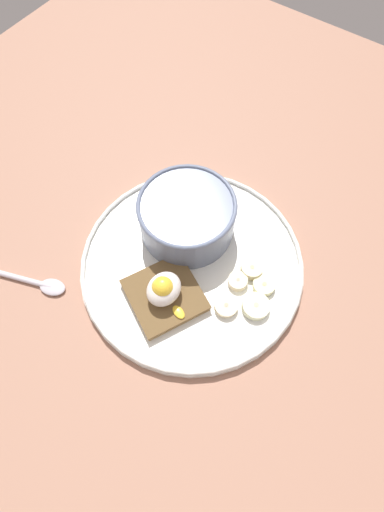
# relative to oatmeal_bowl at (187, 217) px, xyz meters

# --- Properties ---
(ground_plane) EXTENTS (1.20, 1.20, 0.02)m
(ground_plane) POSITION_rel_oatmeal_bowl_xyz_m (-0.04, -0.04, -0.05)
(ground_plane) COLOR #A3735C
(ground_plane) RESTS_ON ground
(plate) EXTENTS (0.31, 0.31, 0.02)m
(plate) POSITION_rel_oatmeal_bowl_xyz_m (-0.04, -0.04, -0.03)
(plate) COLOR white
(plate) RESTS_ON ground_plane
(oatmeal_bowl) EXTENTS (0.13, 0.13, 0.06)m
(oatmeal_bowl) POSITION_rel_oatmeal_bowl_xyz_m (0.00, 0.00, 0.00)
(oatmeal_bowl) COLOR slate
(oatmeal_bowl) RESTS_ON plate
(toast_slice) EXTENTS (0.12, 0.12, 0.01)m
(toast_slice) POSITION_rel_oatmeal_bowl_xyz_m (-0.10, -0.03, -0.02)
(toast_slice) COLOR brown
(toast_slice) RESTS_ON plate
(poached_egg) EXTENTS (0.05, 0.06, 0.04)m
(poached_egg) POSITION_rel_oatmeal_bowl_xyz_m (-0.10, -0.04, -0.00)
(poached_egg) COLOR white
(poached_egg) RESTS_ON toast_slice
(banana_slice_front) EXTENTS (0.03, 0.03, 0.01)m
(banana_slice_front) POSITION_rel_oatmeal_bowl_xyz_m (-0.03, -0.10, -0.03)
(banana_slice_front) COLOR beige
(banana_slice_front) RESTS_ON plate
(banana_slice_left) EXTENTS (0.03, 0.03, 0.01)m
(banana_slice_left) POSITION_rel_oatmeal_bowl_xyz_m (-0.02, -0.14, -0.03)
(banana_slice_left) COLOR beige
(banana_slice_left) RESTS_ON plate
(banana_slice_back) EXTENTS (0.05, 0.05, 0.01)m
(banana_slice_back) POSITION_rel_oatmeal_bowl_xyz_m (-0.05, -0.14, -0.03)
(banana_slice_back) COLOR #F1F1C1
(banana_slice_back) RESTS_ON plate
(banana_slice_right) EXTENTS (0.04, 0.04, 0.01)m
(banana_slice_right) POSITION_rel_oatmeal_bowl_xyz_m (-0.07, -0.11, -0.03)
(banana_slice_right) COLOR beige
(banana_slice_right) RESTS_ON plate
(banana_slice_inner) EXTENTS (0.03, 0.03, 0.01)m
(banana_slice_inner) POSITION_rel_oatmeal_bowl_xyz_m (-0.00, -0.11, -0.03)
(banana_slice_inner) COLOR beige
(banana_slice_inner) RESTS_ON plate
(spoon) EXTENTS (0.06, 0.12, 0.01)m
(spoon) POSITION_rel_oatmeal_bowl_xyz_m (-0.19, 0.12, -0.04)
(spoon) COLOR silver
(spoon) RESTS_ON ground_plane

